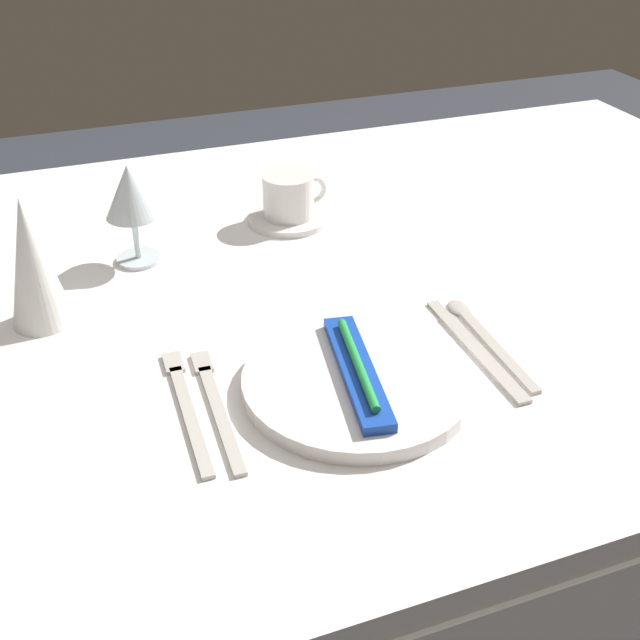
{
  "coord_description": "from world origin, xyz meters",
  "views": [
    {
      "loc": [
        -0.32,
        -0.92,
        1.29
      ],
      "look_at": [
        -0.03,
        -0.14,
        0.76
      ],
      "focal_mm": 44.86,
      "sensor_mm": 36.0,
      "label": 1
    }
  ],
  "objects_px": {
    "napkin_folded": "(32,262)",
    "dinner_knife": "(477,350)",
    "toothbrush_package": "(357,369)",
    "wine_glass_centre": "(130,195)",
    "spoon_soup": "(481,332)",
    "fork_inner": "(186,404)",
    "coffee_cup_left": "(289,195)",
    "dinner_plate": "(357,381)",
    "fork_outer": "(216,403)"
  },
  "relations": [
    {
      "from": "napkin_folded",
      "to": "dinner_knife",
      "type": "bearing_deg",
      "value": -27.71
    },
    {
      "from": "toothbrush_package",
      "to": "wine_glass_centre",
      "type": "relative_size",
      "value": 1.45
    },
    {
      "from": "dinner_knife",
      "to": "spoon_soup",
      "type": "relative_size",
      "value": 1.08
    },
    {
      "from": "napkin_folded",
      "to": "fork_inner",
      "type": "bearing_deg",
      "value": -60.45
    },
    {
      "from": "wine_glass_centre",
      "to": "toothbrush_package",
      "type": "bearing_deg",
      "value": -65.37
    },
    {
      "from": "toothbrush_package",
      "to": "dinner_knife",
      "type": "xyz_separation_m",
      "value": [
        0.16,
        0.02,
        -0.02
      ]
    },
    {
      "from": "spoon_soup",
      "to": "wine_glass_centre",
      "type": "relative_size",
      "value": 1.44
    },
    {
      "from": "dinner_knife",
      "to": "spoon_soup",
      "type": "distance_m",
      "value": 0.04
    },
    {
      "from": "dinner_knife",
      "to": "coffee_cup_left",
      "type": "bearing_deg",
      "value": 102.4
    },
    {
      "from": "dinner_knife",
      "to": "napkin_folded",
      "type": "xyz_separation_m",
      "value": [
        -0.49,
        0.26,
        0.08
      ]
    },
    {
      "from": "dinner_plate",
      "to": "coffee_cup_left",
      "type": "distance_m",
      "value": 0.45
    },
    {
      "from": "fork_inner",
      "to": "spoon_soup",
      "type": "relative_size",
      "value": 1.06
    },
    {
      "from": "dinner_plate",
      "to": "fork_inner",
      "type": "distance_m",
      "value": 0.19
    },
    {
      "from": "dinner_knife",
      "to": "spoon_soup",
      "type": "height_order",
      "value": "spoon_soup"
    },
    {
      "from": "spoon_soup",
      "to": "napkin_folded",
      "type": "height_order",
      "value": "napkin_folded"
    },
    {
      "from": "coffee_cup_left",
      "to": "dinner_knife",
      "type": "bearing_deg",
      "value": -77.6
    },
    {
      "from": "wine_glass_centre",
      "to": "napkin_folded",
      "type": "bearing_deg",
      "value": -139.14
    },
    {
      "from": "dinner_knife",
      "to": "spoon_soup",
      "type": "bearing_deg",
      "value": 53.84
    },
    {
      "from": "fork_inner",
      "to": "spoon_soup",
      "type": "xyz_separation_m",
      "value": [
        0.38,
        0.01,
        0.0
      ]
    },
    {
      "from": "dinner_plate",
      "to": "spoon_soup",
      "type": "bearing_deg",
      "value": 14.84
    },
    {
      "from": "fork_inner",
      "to": "dinner_knife",
      "type": "height_order",
      "value": "same"
    },
    {
      "from": "coffee_cup_left",
      "to": "napkin_folded",
      "type": "height_order",
      "value": "napkin_folded"
    },
    {
      "from": "dinner_knife",
      "to": "napkin_folded",
      "type": "bearing_deg",
      "value": 152.29
    },
    {
      "from": "fork_inner",
      "to": "wine_glass_centre",
      "type": "relative_size",
      "value": 1.53
    },
    {
      "from": "toothbrush_package",
      "to": "coffee_cup_left",
      "type": "relative_size",
      "value": 2.04
    },
    {
      "from": "spoon_soup",
      "to": "coffee_cup_left",
      "type": "bearing_deg",
      "value": 106.88
    },
    {
      "from": "wine_glass_centre",
      "to": "spoon_soup",
      "type": "bearing_deg",
      "value": -42.88
    },
    {
      "from": "toothbrush_package",
      "to": "fork_outer",
      "type": "xyz_separation_m",
      "value": [
        -0.16,
        0.03,
        -0.02
      ]
    },
    {
      "from": "fork_outer",
      "to": "fork_inner",
      "type": "distance_m",
      "value": 0.03
    },
    {
      "from": "dinner_plate",
      "to": "fork_outer",
      "type": "xyz_separation_m",
      "value": [
        -0.16,
        0.03,
        -0.01
      ]
    },
    {
      "from": "dinner_plate",
      "to": "dinner_knife",
      "type": "bearing_deg",
      "value": 5.36
    },
    {
      "from": "fork_inner",
      "to": "napkin_folded",
      "type": "height_order",
      "value": "napkin_folded"
    },
    {
      "from": "dinner_plate",
      "to": "wine_glass_centre",
      "type": "xyz_separation_m",
      "value": [
        -0.18,
        0.39,
        0.09
      ]
    },
    {
      "from": "spoon_soup",
      "to": "dinner_knife",
      "type": "bearing_deg",
      "value": -126.16
    },
    {
      "from": "napkin_folded",
      "to": "dinner_plate",
      "type": "bearing_deg",
      "value": -40.03
    },
    {
      "from": "dinner_knife",
      "to": "wine_glass_centre",
      "type": "distance_m",
      "value": 0.52
    },
    {
      "from": "dinner_knife",
      "to": "wine_glass_centre",
      "type": "bearing_deg",
      "value": 132.32
    },
    {
      "from": "toothbrush_package",
      "to": "napkin_folded",
      "type": "height_order",
      "value": "napkin_folded"
    },
    {
      "from": "fork_outer",
      "to": "spoon_soup",
      "type": "bearing_deg",
      "value": 3.92
    },
    {
      "from": "dinner_plate",
      "to": "spoon_soup",
      "type": "distance_m",
      "value": 0.2
    },
    {
      "from": "toothbrush_package",
      "to": "spoon_soup",
      "type": "bearing_deg",
      "value": 14.84
    },
    {
      "from": "coffee_cup_left",
      "to": "napkin_folded",
      "type": "relative_size",
      "value": 0.61
    },
    {
      "from": "toothbrush_package",
      "to": "fork_outer",
      "type": "distance_m",
      "value": 0.16
    },
    {
      "from": "dinner_plate",
      "to": "fork_inner",
      "type": "height_order",
      "value": "dinner_plate"
    },
    {
      "from": "fork_outer",
      "to": "napkin_folded",
      "type": "height_order",
      "value": "napkin_folded"
    },
    {
      "from": "coffee_cup_left",
      "to": "napkin_folded",
      "type": "xyz_separation_m",
      "value": [
        -0.39,
        -0.17,
        0.04
      ]
    },
    {
      "from": "fork_outer",
      "to": "napkin_folded",
      "type": "relative_size",
      "value": 1.29
    },
    {
      "from": "dinner_plate",
      "to": "dinner_knife",
      "type": "distance_m",
      "value": 0.16
    },
    {
      "from": "fork_inner",
      "to": "fork_outer",
      "type": "bearing_deg",
      "value": -16.73
    },
    {
      "from": "dinner_plate",
      "to": "napkin_folded",
      "type": "xyz_separation_m",
      "value": [
        -0.32,
        0.27,
        0.08
      ]
    }
  ]
}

